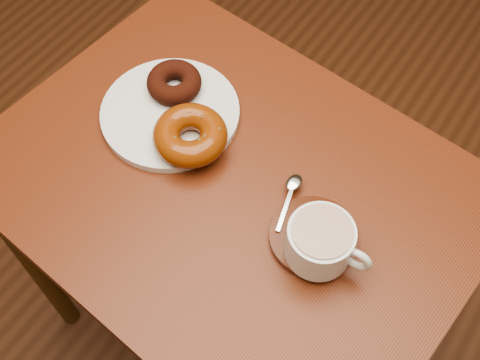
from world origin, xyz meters
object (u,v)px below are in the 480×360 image
Objects in this scene: coffee_cup at (321,242)px; cafe_table at (231,215)px; donut_plate at (170,113)px; saucer at (314,237)px.

cafe_table is at bearing 164.83° from coffee_cup.
donut_plate reaches higher than cafe_table.
saucer is 0.05m from coffee_cup.
saucer is at bearing 129.15° from coffee_cup.
donut_plate is 1.85× the size of coffee_cup.
donut_plate is at bearing 168.63° from saucer.
coffee_cup is (0.02, -0.02, 0.04)m from saucer.
coffee_cup is (0.19, -0.04, 0.17)m from cafe_table.
cafe_table is at bearing -17.56° from donut_plate.
saucer is 1.05× the size of coffee_cup.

